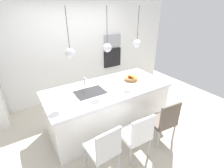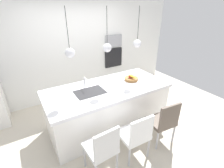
{
  "view_description": "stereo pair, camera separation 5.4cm",
  "coord_description": "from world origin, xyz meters",
  "px_view_note": "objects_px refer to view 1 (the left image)",
  "views": [
    {
      "loc": [
        -1.48,
        -2.51,
        2.36
      ],
      "look_at": [
        0.1,
        0.0,
        0.94
      ],
      "focal_mm": 26.18,
      "sensor_mm": 36.0,
      "label": 1
    },
    {
      "loc": [
        -1.43,
        -2.53,
        2.36
      ],
      "look_at": [
        0.1,
        0.0,
        0.94
      ],
      "focal_mm": 26.18,
      "sensor_mm": 36.0,
      "label": 2
    }
  ],
  "objects_px": {
    "fruit_bowl": "(131,78)",
    "chair_near": "(104,148)",
    "oven": "(112,58)",
    "chair_far": "(164,120)",
    "chair_middle": "(137,134)",
    "microwave": "(112,41)"
  },
  "relations": [
    {
      "from": "fruit_bowl",
      "to": "oven",
      "type": "xyz_separation_m",
      "value": [
        0.49,
        1.54,
        0.0
      ]
    },
    {
      "from": "chair_near",
      "to": "chair_far",
      "type": "height_order",
      "value": "chair_near"
    },
    {
      "from": "oven",
      "to": "chair_near",
      "type": "xyz_separation_m",
      "value": [
        -1.77,
        -2.57,
        -0.42
      ]
    },
    {
      "from": "microwave",
      "to": "chair_middle",
      "type": "distance_m",
      "value": 2.98
    },
    {
      "from": "microwave",
      "to": "oven",
      "type": "relative_size",
      "value": 0.96
    },
    {
      "from": "oven",
      "to": "chair_middle",
      "type": "xyz_separation_m",
      "value": [
        -1.15,
        -2.57,
        -0.46
      ]
    },
    {
      "from": "oven",
      "to": "chair_far",
      "type": "relative_size",
      "value": 0.63
    },
    {
      "from": "fruit_bowl",
      "to": "chair_near",
      "type": "height_order",
      "value": "fruit_bowl"
    },
    {
      "from": "fruit_bowl",
      "to": "oven",
      "type": "height_order",
      "value": "oven"
    },
    {
      "from": "microwave",
      "to": "chair_far",
      "type": "distance_m",
      "value": 2.79
    },
    {
      "from": "chair_near",
      "to": "chair_far",
      "type": "xyz_separation_m",
      "value": [
        1.25,
        0.0,
        -0.03
      ]
    },
    {
      "from": "fruit_bowl",
      "to": "chair_near",
      "type": "distance_m",
      "value": 1.7
    },
    {
      "from": "chair_middle",
      "to": "chair_near",
      "type": "bearing_deg",
      "value": 179.87
    },
    {
      "from": "fruit_bowl",
      "to": "chair_far",
      "type": "bearing_deg",
      "value": -91.49
    },
    {
      "from": "chair_middle",
      "to": "chair_far",
      "type": "xyz_separation_m",
      "value": [
        0.64,
        0.0,
        0.01
      ]
    },
    {
      "from": "fruit_bowl",
      "to": "microwave",
      "type": "distance_m",
      "value": 1.69
    },
    {
      "from": "microwave",
      "to": "chair_middle",
      "type": "relative_size",
      "value": 0.62
    },
    {
      "from": "oven",
      "to": "chair_near",
      "type": "relative_size",
      "value": 0.61
    },
    {
      "from": "chair_middle",
      "to": "microwave",
      "type": "bearing_deg",
      "value": 65.88
    },
    {
      "from": "chair_near",
      "to": "chair_far",
      "type": "relative_size",
      "value": 1.03
    },
    {
      "from": "chair_middle",
      "to": "oven",
      "type": "bearing_deg",
      "value": 65.88
    },
    {
      "from": "oven",
      "to": "chair_middle",
      "type": "relative_size",
      "value": 0.64
    }
  ]
}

